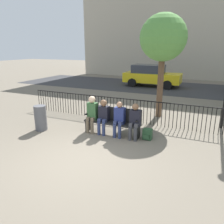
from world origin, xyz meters
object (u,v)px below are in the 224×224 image
Objects in this scene: seated_person_3 at (135,119)px; tree_0 at (163,39)px; seated_person_2 at (119,117)px; park_bench at (113,120)px; trash_bin at (41,118)px; backpack at (147,134)px; seated_person_0 at (92,112)px; seated_person_1 at (103,115)px; parked_car_0 at (151,75)px.

tree_0 reaches higher than seated_person_3.
park_bench is at bearing 154.99° from seated_person_2.
seated_person_2 reaches higher than trash_bin.
trash_bin is at bearing -168.73° from backpack.
seated_person_0 is 1.07× the size of seated_person_1.
tree_0 is 4.64× the size of trash_bin.
park_bench is 1.63× the size of seated_person_1.
park_bench is 0.85m from seated_person_3.
tree_0 reaches higher than trash_bin.
seated_person_3 is at bearing -0.19° from seated_person_0.
seated_person_2 is (1.03, -0.01, -0.06)m from seated_person_0.
parked_car_0 reaches higher than seated_person_0.
seated_person_1 is 0.58m from seated_person_2.
tree_0 is 7.99m from parked_car_0.
seated_person_2 is at bearing -104.57° from tree_0.
seated_person_0 reaches higher than backpack.
seated_person_2 reaches higher than backpack.
park_bench is 1.53× the size of seated_person_0.
seated_person_3 is at bearing -0.05° from seated_person_1.
seated_person_3 is 3.74m from tree_0.
trash_bin is at bearing -136.33° from tree_0.
seated_person_0 is 3.70× the size of backpack.
seated_person_3 is 3.40m from trash_bin.
seated_person_1 is 2.31m from trash_bin.
seated_person_1 is 3.95m from tree_0.
park_bench is 10.00m from parked_car_0.
seated_person_2 is 3.43× the size of backpack.
seated_person_1 is 1.33× the size of trash_bin.
backpack is at bearing 8.62° from seated_person_2.
backpack is (0.94, 0.14, -0.49)m from seated_person_2.
backpack is at bearing 5.32° from seated_person_1.
seated_person_0 is at bearing -87.22° from parked_car_0.
tree_0 reaches higher than seated_person_2.
seated_person_3 is at bearing -160.33° from backpack.
seated_person_1 is at bearing -115.25° from tree_0.
seated_person_0 is 0.31× the size of tree_0.
parked_car_0 is at bearing 98.58° from seated_person_2.
seated_person_1 reaches higher than backpack.
parked_car_0 is at bearing 95.31° from seated_person_1.
trash_bin is at bearing -96.86° from parked_car_0.
seated_person_1 is at bearing -0.54° from seated_person_0.
backpack is 10.23m from parked_car_0.
parked_car_0 is at bearing 83.14° from trash_bin.
parked_car_0 is 10.74m from trash_bin.
seated_person_1 is 0.29× the size of tree_0.
seated_person_3 is (0.82, -0.13, 0.17)m from park_bench.
backpack is 0.08× the size of tree_0.
seated_person_1 is 3.46× the size of backpack.
park_bench is 0.35m from seated_person_2.
seated_person_2 is at bearing -0.08° from seated_person_1.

